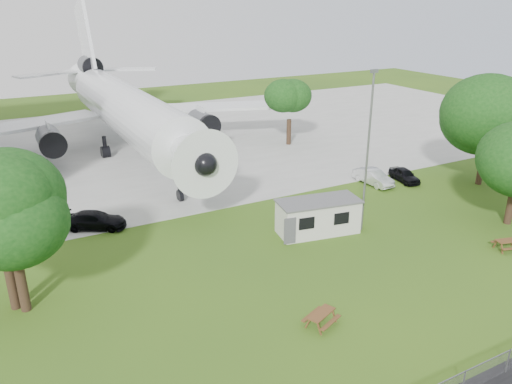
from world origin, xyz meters
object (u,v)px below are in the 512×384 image
airliner (124,107)px  site_cabin (318,216)px  picnic_east (507,250)px  picnic_west (321,325)px

airliner → site_cabin: airliner is taller
airliner → picnic_east: bearing=-65.2°
picnic_west → site_cabin: bearing=33.8°
site_cabin → picnic_west: site_cabin is taller
picnic_east → site_cabin: bearing=154.6°
picnic_west → picnic_east: (16.73, 0.96, 0.00)m
site_cabin → picnic_east: (10.19, -8.76, -1.31)m
picnic_west → picnic_east: 16.76m
site_cabin → picnic_west: bearing=-124.0°
site_cabin → picnic_east: 13.50m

